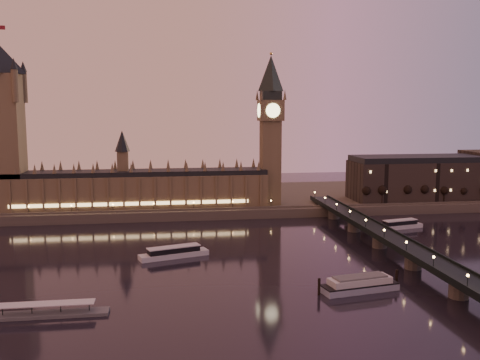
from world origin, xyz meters
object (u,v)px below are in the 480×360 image
Objects in this scene: cruise_boat_b at (400,225)px; pontoon_pier at (49,313)px; cruise_boat_a at (174,252)px; moored_barge at (360,284)px.

pontoon_pier is (-182.19, -114.16, -1.16)m from cruise_boat_b.
cruise_boat_b is at bearing 32.07° from pontoon_pier.
cruise_boat_a is 82.30m from pontoon_pier.
pontoon_pier reaches higher than moored_barge.
cruise_boat_a is 144.58m from cruise_boat_b.
cruise_boat_a reaches higher than cruise_boat_b.
cruise_boat_b is 0.83× the size of moored_barge.
cruise_boat_b is at bearing 0.47° from cruise_boat_a.
pontoon_pier reaches higher than cruise_boat_b.
pontoon_pier is (-116.95, -9.24, -1.63)m from moored_barge.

